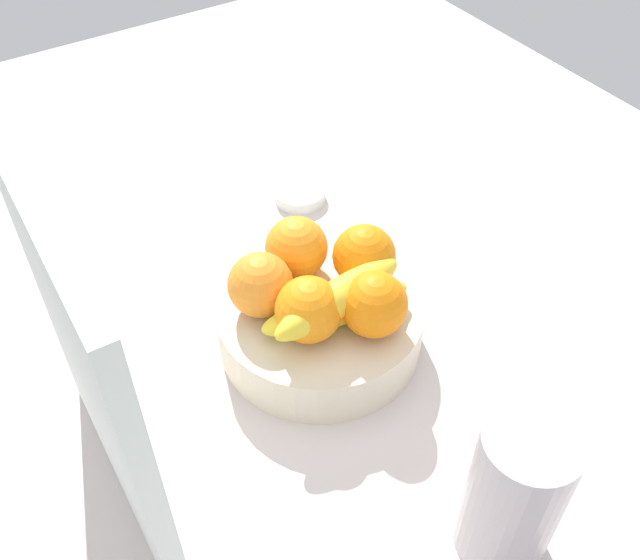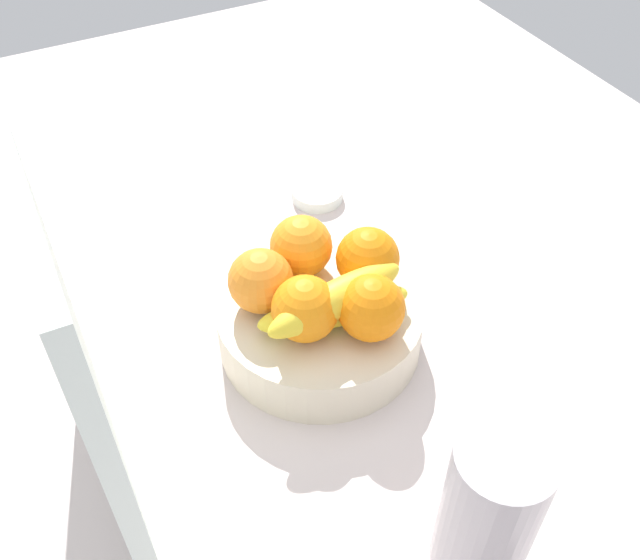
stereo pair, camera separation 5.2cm
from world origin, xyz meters
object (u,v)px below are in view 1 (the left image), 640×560
Objects in this scene: fruit_bowl at (320,324)px; orange_back_right at (364,256)px; orange_front_left at (296,247)px; cutting_board at (92,376)px; orange_front_right at (260,285)px; thermos_tumbler at (514,495)px; banana_bunch at (337,303)px; orange_back_left at (374,304)px; jar_lid at (300,194)px; orange_center at (309,310)px.

fruit_bowl is 9.36cm from orange_back_right.
cutting_board reaches higher than orange_front_left.
orange_front_right is at bearing 115.49° from orange_front_left.
cutting_board is at bearing 103.15° from fruit_bowl.
thermos_tumbler is at bearing 169.60° from orange_back_right.
banana_bunch is 1.04× the size of thermos_tumbler.
cutting_board is at bearing 90.49° from orange_back_left.
orange_back_right is 7.54cm from banana_bunch.
orange_back_left is at bearing -5.20° from thermos_tumbler.
orange_front_left is 0.98× the size of jar_lid.
orange_front_right is 0.98× the size of jar_lid.
orange_center is 1.00× the size of orange_back_left.
thermos_tumbler is (-26.83, -4.05, -1.29)cm from orange_center.
orange_front_right reaches higher than banana_bunch.
fruit_bowl is 9.36cm from orange_back_left.
orange_front_right is 0.43× the size of thermos_tumbler.
cutting_board is (-6.06, 25.93, 14.93)cm from fruit_bowl.
thermos_tumbler is (-23.77, 2.16, -1.29)cm from orange_back_left.
thermos_tumbler is (-35.80, -0.10, -1.29)cm from orange_front_left.
fruit_bowl is at bearing -75.54° from cutting_board.
cutting_board is at bearing 102.19° from orange_back_right.
cutting_board is (-12.28, 26.71, 8.24)cm from orange_front_left.
cutting_board is at bearing 128.63° from jar_lid.
fruit_bowl is 1.33× the size of banana_bunch.
cutting_board is 2.13× the size of thermos_tumbler.
orange_center is 6.92cm from orange_back_left.
orange_back_right reaches higher than jar_lid.
cutting_board reaches higher than thermos_tumbler.
banana_bunch is at bearing 123.05° from orange_back_right.
orange_front_right is 6.41cm from orange_center.
orange_front_right is 33.41cm from thermos_tumbler.
thermos_tumbler reaches higher than orange_back_right.
orange_center is 0.43× the size of thermos_tumbler.
orange_front_left is 35.82cm from thermos_tumbler.
orange_front_right is 28.92cm from jar_lid.
banana_bunch is (-6.33, -5.80, -0.51)cm from orange_front_right.
orange_front_left is at bearing 0.17° from thermos_tumbler.
jar_lid is (18.06, -11.26, -8.90)cm from orange_front_left.
orange_back_left is (-3.06, -6.21, 0.00)cm from orange_center.
fruit_bowl reaches higher than jar_lid.
thermos_tumbler is at bearing -168.77° from orange_front_right.
orange_center is at bearing 8.58° from thermos_tumbler.
orange_back_left is 0.20× the size of cutting_board.
banana_bunch is (-4.10, 6.30, -0.51)cm from orange_back_right.
banana_bunch is 0.49× the size of cutting_board.
orange_center is at bearing 63.77° from orange_back_left.
orange_front_right is at bearing 22.50° from orange_center.
thermos_tumbler is (-29.58, -0.88, 5.39)cm from fruit_bowl.
fruit_bowl is 0.65× the size of cutting_board.
orange_front_left is at bearing -3.65° from banana_bunch.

